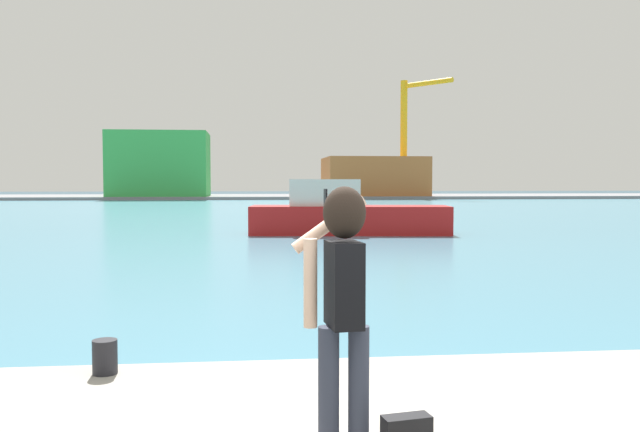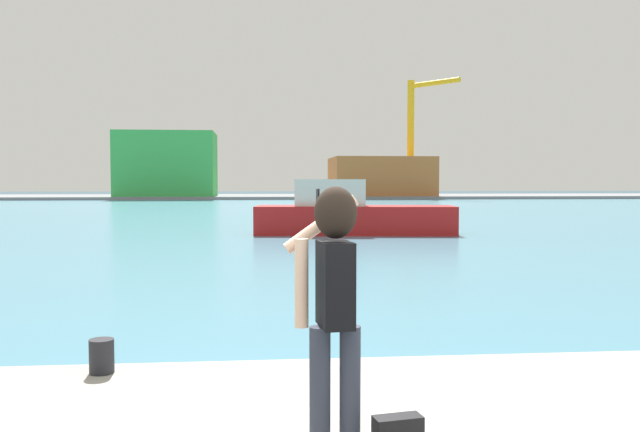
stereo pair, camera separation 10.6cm
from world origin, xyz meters
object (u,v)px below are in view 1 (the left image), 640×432
at_px(person_photographer, 342,289).
at_px(boat_moored, 345,215).
at_px(harbor_bollard, 105,357).
at_px(warehouse_right, 374,177).
at_px(port_crane, 408,128).
at_px(warehouse_left, 160,164).

relative_size(person_photographer, boat_moored, 0.19).
distance_m(person_photographer, boat_moored, 25.65).
bearing_deg(harbor_bollard, warehouse_right, 77.79).
height_order(harbor_bollard, boat_moored, boat_moored).
xyz_separation_m(boat_moored, port_crane, (18.22, 63.33, 9.23)).
bearing_deg(warehouse_left, warehouse_right, 0.99).
height_order(harbor_bollard, warehouse_left, warehouse_left).
relative_size(warehouse_right, port_crane, 0.84).
bearing_deg(port_crane, warehouse_right, 177.00).
bearing_deg(boat_moored, warehouse_right, 85.00).
relative_size(boat_moored, port_crane, 0.56).
height_order(boat_moored, port_crane, port_crane).
relative_size(harbor_bollard, warehouse_left, 0.02).
bearing_deg(warehouse_left, harbor_bollard, -82.67).
bearing_deg(person_photographer, warehouse_left, 2.59).
height_order(person_photographer, warehouse_left, warehouse_left).
bearing_deg(person_photographer, warehouse_right, -16.57).
height_order(person_photographer, boat_moored, boat_moored).
bearing_deg(port_crane, harbor_bollard, -105.34).
relative_size(person_photographer, warehouse_left, 0.13).
height_order(boat_moored, warehouse_left, warehouse_left).
xyz_separation_m(harbor_bollard, boat_moored, (5.59, 23.46, 0.12)).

